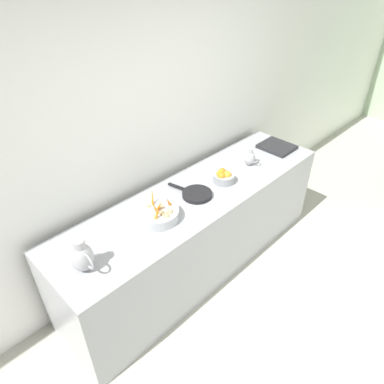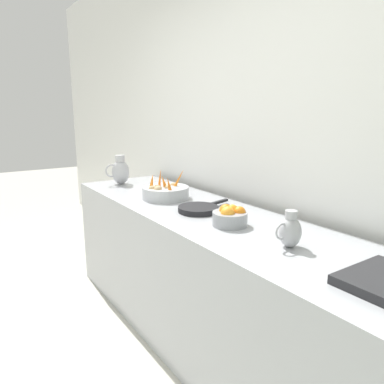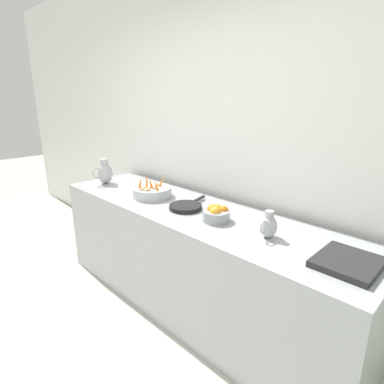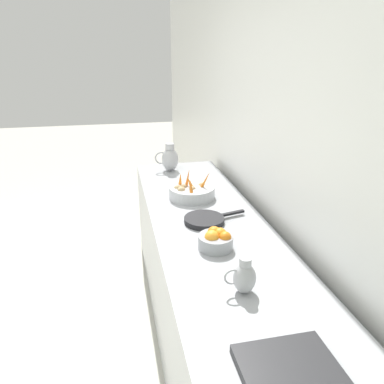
{
  "view_description": "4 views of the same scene",
  "coord_description": "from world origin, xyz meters",
  "views": [
    {
      "loc": [
        0.23,
        -1.64,
        2.62
      ],
      "look_at": [
        -1.4,
        0.01,
        1.0
      ],
      "focal_mm": 32.33,
      "sensor_mm": 36.0,
      "label": 1
    },
    {
      "loc": [
        -0.16,
        1.94,
        1.51
      ],
      "look_at": [
        -1.39,
        0.11,
        1.02
      ],
      "focal_mm": 34.06,
      "sensor_mm": 36.0,
      "label": 2
    },
    {
      "loc": [
        0.19,
        1.79,
        1.75
      ],
      "look_at": [
        -1.44,
        0.18,
        1.04
      ],
      "focal_mm": 29.54,
      "sensor_mm": 36.0,
      "label": 3
    },
    {
      "loc": [
        -0.92,
        2.19,
        1.93
      ],
      "look_at": [
        -1.4,
        -0.08,
        1.03
      ],
      "focal_mm": 34.6,
      "sensor_mm": 36.0,
      "label": 4
    }
  ],
  "objects": [
    {
      "name": "ground_plane",
      "position": [
        0.0,
        0.0,
        0.0
      ],
      "size": [
        16.4,
        16.4,
        0.0
      ],
      "primitive_type": "plane",
      "color": "#ADAA9E"
    },
    {
      "name": "tile_wall_left",
      "position": [
        -1.95,
        0.66,
        1.5
      ],
      "size": [
        0.1,
        9.36,
        3.0
      ],
      "primitive_type": "cube",
      "color": "white",
      "rests_on": "ground_plane"
    },
    {
      "name": "prep_counter",
      "position": [
        -1.47,
        0.16,
        0.44
      ],
      "size": [
        0.73,
        2.79,
        0.89
      ],
      "primitive_type": "cube",
      "color": "#9EA0A5",
      "rests_on": "ground_plane"
    },
    {
      "name": "vegetable_colander",
      "position": [
        -1.45,
        -0.33,
        0.94
      ],
      "size": [
        0.34,
        0.34,
        0.22
      ],
      "color": "#ADAFB5",
      "rests_on": "prep_counter"
    },
    {
      "name": "orange_bowl",
      "position": [
        -1.43,
        0.44,
        0.94
      ],
      "size": [
        0.2,
        0.2,
        0.12
      ],
      "color": "gray",
      "rests_on": "prep_counter"
    },
    {
      "name": "metal_pitcher_tall",
      "position": [
        -1.39,
        -1.01,
        1.0
      ],
      "size": [
        0.21,
        0.15,
        0.25
      ],
      "color": "#A3A3A8",
      "rests_on": "prep_counter"
    },
    {
      "name": "metal_pitcher_short",
      "position": [
        -1.44,
        0.85,
        0.97
      ],
      "size": [
        0.15,
        0.11,
        0.18
      ],
      "color": "#A3A3A8",
      "rests_on": "prep_counter"
    },
    {
      "name": "counter_sink_basin",
      "position": [
        -1.44,
        1.34,
        0.91
      ],
      "size": [
        0.34,
        0.3,
        0.04
      ],
      "primitive_type": "cube",
      "color": "#232326",
      "rests_on": "prep_counter"
    },
    {
      "name": "skillet_on_counter",
      "position": [
        -1.45,
        0.11,
        0.9
      ],
      "size": [
        0.42,
        0.26,
        0.03
      ],
      "color": "black",
      "rests_on": "prep_counter"
    }
  ]
}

